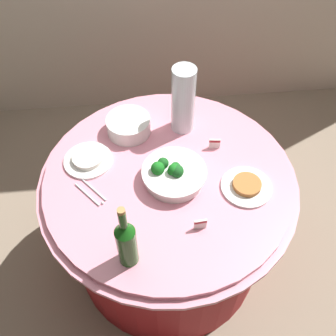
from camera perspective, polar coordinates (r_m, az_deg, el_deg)
name	(u,v)px	position (r m, az deg, el deg)	size (l,w,h in m)	color
ground_plane	(168,252)	(2.33, 0.00, -12.34)	(6.00, 6.00, 0.00)	gray
buffet_table	(168,219)	(2.00, 0.00, -7.50)	(1.16, 1.16, 0.74)	maroon
broccoli_bowl	(173,174)	(1.66, 0.79, -0.89)	(0.28, 0.28, 0.11)	white
plate_stack	(129,125)	(1.87, -5.84, 6.28)	(0.21, 0.21, 0.08)	white
wine_bottle	(126,242)	(1.39, -6.16, -10.81)	(0.07, 0.07, 0.34)	#165015
decorative_fruit_vase	(183,104)	(1.81, 2.24, 9.49)	(0.11, 0.11, 0.34)	silver
serving_tongs	(92,193)	(1.67, -11.22, -3.67)	(0.14, 0.15, 0.01)	silver
food_plate_peanuts	(247,186)	(1.69, 11.52, -2.62)	(0.22, 0.22, 0.03)	white
food_plate_rice	(88,159)	(1.78, -11.74, 1.28)	(0.22, 0.22, 0.03)	white
label_placard_front	(215,143)	(1.80, 6.89, 3.66)	(0.05, 0.01, 0.05)	white
label_placard_mid	(200,224)	(1.53, 4.79, -8.21)	(0.05, 0.01, 0.05)	white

